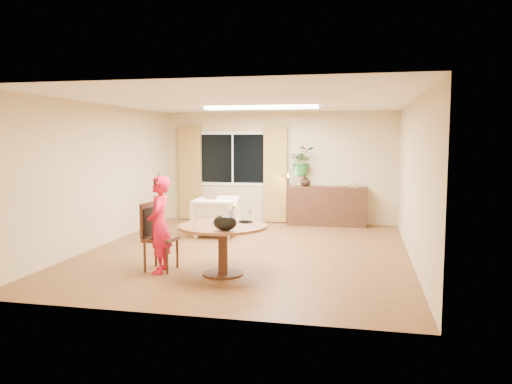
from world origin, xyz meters
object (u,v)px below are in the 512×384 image
dining_table (223,236)px  sideboard (327,206)px  dining_chair (161,237)px  armchair (216,217)px  child (159,225)px

dining_table → sideboard: sideboard is taller
dining_chair → armchair: dining_chair is taller
dining_table → armchair: (-0.95, 2.83, -0.18)m
child → sideboard: 5.07m
dining_chair → armchair: 2.77m
dining_table → dining_chair: (-0.98, 0.06, -0.07)m
dining_chair → armchair: bearing=92.7°
dining_chair → child: size_ratio=0.71×
dining_chair → armchair: size_ratio=1.18×
dining_chair → armchair: (0.03, 2.77, -0.12)m
armchair → sideboard: sideboard is taller
dining_chair → child: child is taller
sideboard → armchair: bearing=-141.3°
dining_table → armchair: armchair is taller
child → dining_chair: bearing=-177.5°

